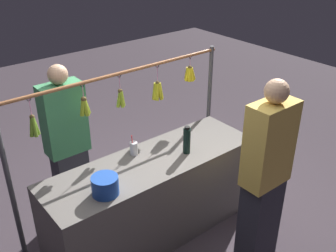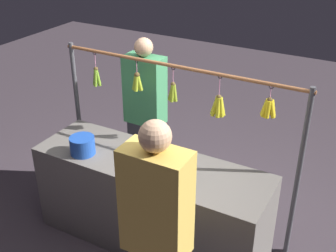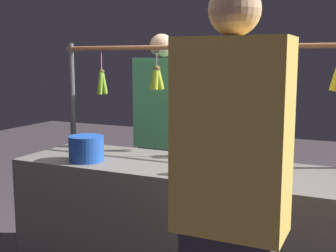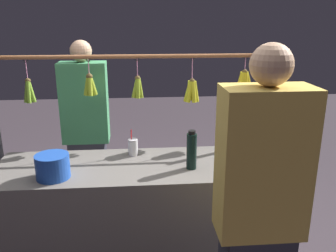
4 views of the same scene
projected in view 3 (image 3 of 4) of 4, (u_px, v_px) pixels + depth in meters
The scene contains 7 objects.
market_counter at pixel (182, 232), 2.73m from camera, with size 2.08×0.65×0.85m, color #66605B.
display_rack at pixel (215, 110), 3.00m from camera, with size 2.34×0.13×1.60m.
water_bottle at pixel (232, 151), 2.43m from camera, with size 0.07×0.07×0.27m.
blue_bucket at pixel (86, 148), 2.75m from camera, with size 0.22×0.22×0.16m, color #1F4BAE.
drink_cup at pixel (184, 148), 2.86m from camera, with size 0.07×0.07×0.20m.
vendor_person at pixel (162, 142), 3.52m from camera, with size 0.40×0.21×1.67m.
customer_person at pixel (230, 222), 1.69m from camera, with size 0.42×0.22×1.75m.
Camera 3 is at (-1.02, 2.40, 1.48)m, focal length 47.45 mm.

